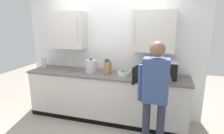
# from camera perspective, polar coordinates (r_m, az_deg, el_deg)

# --- Properties ---
(back_wall_tiled) EXTENTS (3.65, 0.44, 2.61)m
(back_wall_tiled) POSITION_cam_1_polar(r_m,az_deg,el_deg) (3.76, -0.60, 6.36)
(back_wall_tiled) COLOR white
(back_wall_tiled) RESTS_ON ground_plane
(counter_unit) EXTENTS (3.12, 0.65, 0.94)m
(counter_unit) POSITION_cam_1_polar(r_m,az_deg,el_deg) (3.72, -2.02, -8.98)
(counter_unit) COLOR beige
(counter_unit) RESTS_ON ground_plane
(microwave_oven) EXTENTS (0.67, 0.80, 0.31)m
(microwave_oven) POSITION_cam_1_polar(r_m,az_deg,el_deg) (3.38, 14.06, -0.62)
(microwave_oven) COLOR #B7BABF
(microwave_oven) RESTS_ON counter_unit
(fruit_bowl) EXTENTS (0.23, 0.23, 0.10)m
(fruit_bowl) POSITION_cam_1_polar(r_m,az_deg,el_deg) (3.46, 3.70, -1.81)
(fruit_bowl) COLOR white
(fruit_bowl) RESTS_ON counter_unit
(thermos_flask) EXTENTS (0.09, 0.09, 0.24)m
(thermos_flask) POSITION_cam_1_polar(r_m,az_deg,el_deg) (4.16, -20.25, 1.14)
(thermos_flask) COLOR #B7BABF
(thermos_flask) RESTS_ON counter_unit
(wooden_spoon) EXTENTS (0.20, 0.22, 0.02)m
(wooden_spoon) POSITION_cam_1_polar(r_m,az_deg,el_deg) (3.83, -11.35, -1.00)
(wooden_spoon) COLOR #A37547
(wooden_spoon) RESTS_ON counter_unit
(stock_pot) EXTENTS (0.33, 0.23, 0.28)m
(stock_pot) POSITION_cam_1_polar(r_m,az_deg,el_deg) (3.63, -6.45, 0.24)
(stock_pot) COLOR #B7BABF
(stock_pot) RESTS_ON counter_unit
(knife_block) EXTENTS (0.11, 0.15, 0.29)m
(knife_block) POSITION_cam_1_polar(r_m,az_deg,el_deg) (3.53, -1.37, -0.24)
(knife_block) COLOR #A37547
(knife_block) RESTS_ON counter_unit
(person_figure) EXTENTS (0.44, 0.66, 1.67)m
(person_figure) POSITION_cam_1_polar(r_m,az_deg,el_deg) (2.58, 13.05, -7.25)
(person_figure) COLOR #282D3D
(person_figure) RESTS_ON ground_plane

